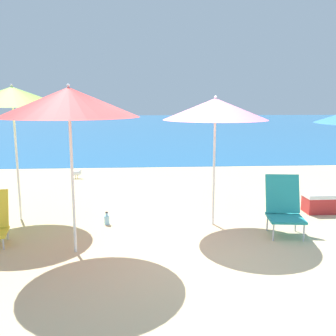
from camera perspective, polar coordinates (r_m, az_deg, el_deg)
The scene contains 9 objects.
ground_plane at distance 5.48m, azimuth 3.91°, elevation -11.08°, with size 60.00×60.00×0.00m, color #D1BA89.
sea_water at distance 31.17m, azimuth -2.57°, elevation 6.60°, with size 60.00×40.00×0.01m.
beach_umbrella_lime at distance 6.58m, azimuth -22.64°, elevation 9.98°, with size 1.70×1.70×2.25m.
beach_umbrella_red at distance 4.87m, azimuth -14.87°, elevation 9.65°, with size 1.76×1.76×2.19m.
beach_umbrella_pink at distance 5.89m, azimuth 7.22°, elevation 8.88°, with size 1.63×1.63×2.06m.
beach_chair_teal at distance 5.93m, azimuth 17.23°, elevation -5.45°, with size 0.58×0.67×0.87m.
water_bottle at distance 6.22m, azimuth -9.30°, elevation -7.76°, with size 0.09×0.09×0.21m.
cooler_box at distance 7.28m, azimuth 22.00°, elevation -4.93°, with size 0.52×0.37×0.35m.
seagull at distance 9.95m, azimuth -13.75°, elevation -0.75°, with size 0.27×0.11×0.23m.
Camera 1 is at (-0.71, -5.05, 1.99)m, focal length 40.00 mm.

